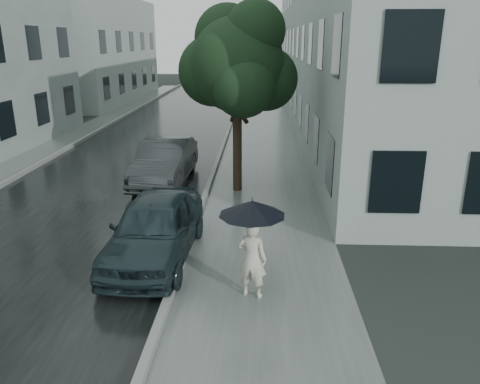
{
  "coord_description": "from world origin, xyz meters",
  "views": [
    {
      "loc": [
        0.13,
        -9.03,
        4.75
      ],
      "look_at": [
        -0.33,
        1.52,
        1.3
      ],
      "focal_mm": 35.0,
      "sensor_mm": 36.0,
      "label": 1
    }
  ],
  "objects_px": {
    "street_tree": "(237,63)",
    "car_near": "(155,228)",
    "pedestrian": "(252,259)",
    "lamp_post": "(235,81)",
    "car_far": "(165,161)"
  },
  "relations": [
    {
      "from": "pedestrian",
      "to": "car_near",
      "type": "xyz_separation_m",
      "value": [
        -2.21,
        1.6,
        -0.05
      ]
    },
    {
      "from": "pedestrian",
      "to": "lamp_post",
      "type": "bearing_deg",
      "value": -69.34
    },
    {
      "from": "street_tree",
      "to": "lamp_post",
      "type": "distance_m",
      "value": 7.2
    },
    {
      "from": "street_tree",
      "to": "car_far",
      "type": "height_order",
      "value": "street_tree"
    },
    {
      "from": "street_tree",
      "to": "car_near",
      "type": "relative_size",
      "value": 1.38
    },
    {
      "from": "street_tree",
      "to": "car_near",
      "type": "xyz_separation_m",
      "value": [
        -1.6,
        -5.23,
        -3.32
      ]
    },
    {
      "from": "pedestrian",
      "to": "car_near",
      "type": "bearing_deg",
      "value": -19.62
    },
    {
      "from": "pedestrian",
      "to": "car_far",
      "type": "distance_m",
      "value": 8.17
    },
    {
      "from": "lamp_post",
      "to": "car_near",
      "type": "height_order",
      "value": "lamp_post"
    },
    {
      "from": "pedestrian",
      "to": "car_far",
      "type": "bearing_deg",
      "value": -50.9
    },
    {
      "from": "street_tree",
      "to": "pedestrian",
      "type": "bearing_deg",
      "value": -84.92
    },
    {
      "from": "lamp_post",
      "to": "car_far",
      "type": "height_order",
      "value": "lamp_post"
    },
    {
      "from": "street_tree",
      "to": "car_near",
      "type": "bearing_deg",
      "value": -107.0
    },
    {
      "from": "car_near",
      "to": "car_far",
      "type": "bearing_deg",
      "value": 101.6
    },
    {
      "from": "pedestrian",
      "to": "car_near",
      "type": "height_order",
      "value": "pedestrian"
    }
  ]
}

